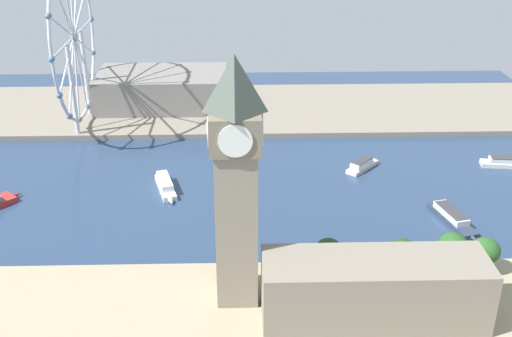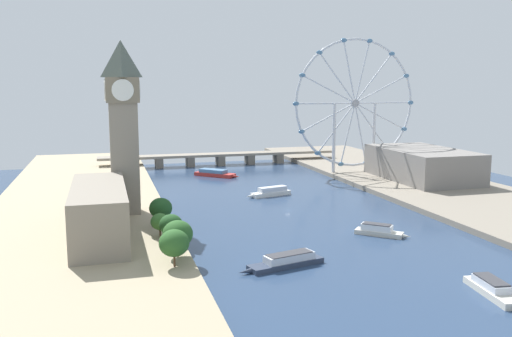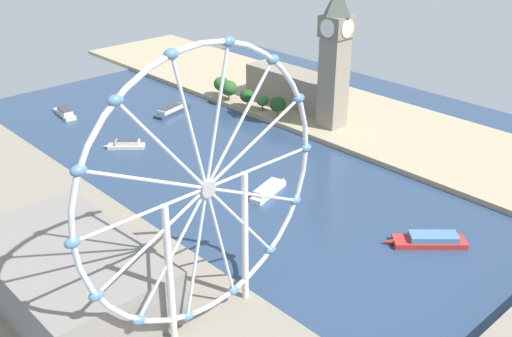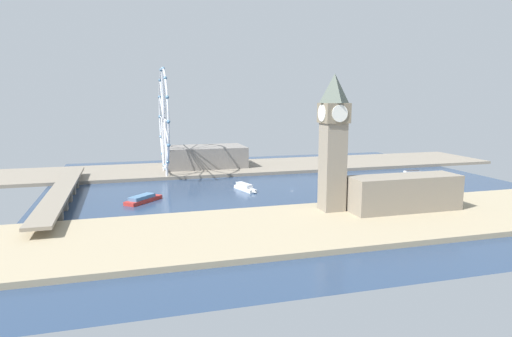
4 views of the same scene
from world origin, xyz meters
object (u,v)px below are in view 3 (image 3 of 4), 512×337
Objects in this scene: tour_boat_2 at (64,113)px; tour_boat_3 at (268,190)px; tour_boat_4 at (126,145)px; clock_tower at (335,55)px; ferris_wheel at (207,191)px; parliament_block at (294,88)px; riverside_hall at (69,274)px; tour_boat_1 at (429,240)px; tour_boat_0 at (172,110)px.

tour_boat_3 reaches higher than tour_boat_2.
tour_boat_3 is 1.43× the size of tour_boat_4.
ferris_wheel is (169.34, 89.90, 5.43)m from clock_tower.
clock_tower is at bearing -133.89° from tour_boat_2.
parliament_block reaches higher than tour_boat_3.
clock_tower is 1.07× the size of riverside_hall.
riverside_hall is 143.70m from tour_boat_4.
parliament_block is 153.75m from tour_boat_2.
tour_boat_2 is (-60.21, -226.96, -51.02)m from ferris_wheel.
tour_boat_4 is at bearing -34.19° from tour_boat_1.
tour_boat_0 is at bearing -121.55° from tour_boat_2.
parliament_block is 0.91× the size of riverside_hall.
tour_boat_4 reaches higher than tour_boat_2.
ferris_wheel is 111.47m from tour_boat_3.
clock_tower is 1.18× the size of parliament_block.
tour_boat_1 is at bearing 145.01° from tour_boat_4.
clock_tower is 116.28m from tour_boat_0.
tour_boat_3 reaches higher than tour_boat_4.
tour_boat_3 reaches higher than tour_boat_1.
tour_boat_1 is (81.72, 158.44, -11.94)m from parliament_block.
riverside_hall is at bearing 161.28° from tour_boat_2.
tour_boat_0 is at bearing 59.53° from tour_boat_3.
ferris_wheel is 115.19m from tour_boat_1.
parliament_block is 83.29m from tour_boat_0.
parliament_block is (-12.82, -44.22, -33.50)m from clock_tower.
tour_boat_3 is at bearing 38.03° from parliament_block.
parliament_block is 3.45× the size of tour_boat_4.
parliament_block is 127.59m from tour_boat_3.
parliament_block is at bearing -73.94° from tour_boat_1.
tour_boat_1 is 254.48m from tour_boat_2.
tour_boat_3 is at bearing -173.59° from riverside_hall.
tour_boat_0 is 1.17× the size of tour_boat_3.
tour_boat_3 is at bearing 21.32° from clock_tower.
ferris_wheel is 3.34× the size of tour_boat_2.
parliament_block is 231.42m from riverside_hall.
parliament_block is at bearing -146.37° from tour_boat_4.
tour_boat_1 is at bearing 152.75° from riverside_hall.
tour_boat_0 is at bearing -136.38° from riverside_hall.
tour_boat_3 is at bearing 144.65° from tour_boat_4.
tour_boat_1 is 1.01× the size of tour_boat_3.
tour_boat_2 is at bearing 81.51° from tour_boat_3.
tour_boat_3 is at bearing -165.13° from tour_boat_2.
tour_boat_1 is at bearing -108.15° from tour_boat_0.
tour_boat_3 is (-82.09, -55.85, -50.68)m from ferris_wheel.
tour_boat_4 is (-61.23, -153.11, -50.89)m from ferris_wheel.
riverside_hall is at bearing 92.66° from tour_boat_4.
ferris_wheel is 221.52m from tour_boat_0.
ferris_wheel reaches higher than tour_boat_4.
tour_boat_2 is (109.13, -137.06, -45.59)m from clock_tower.
tour_boat_3 is (-21.88, 171.12, 0.33)m from tour_boat_2.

